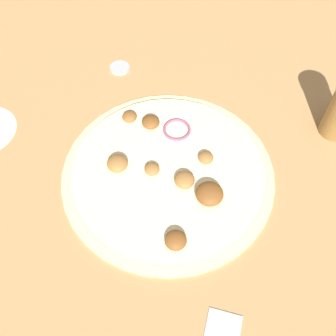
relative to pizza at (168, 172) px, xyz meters
name	(u,v)px	position (x,y,z in m)	size (l,w,h in m)	color
ground_plane	(168,174)	(0.00, 0.00, -0.01)	(3.00, 3.00, 0.00)	tan
pizza	(168,172)	(0.00, 0.00, 0.00)	(0.31, 0.31, 0.03)	beige
loose_cap	(120,67)	(0.12, -0.20, 0.00)	(0.04, 0.04, 0.01)	#B2B2B7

